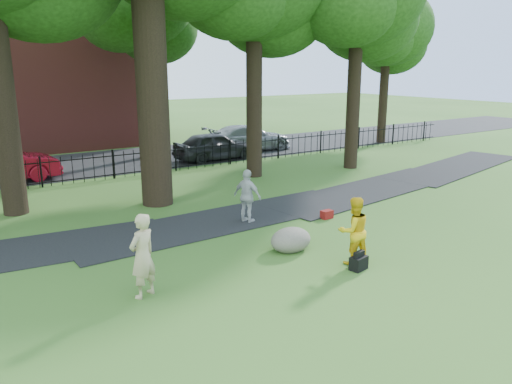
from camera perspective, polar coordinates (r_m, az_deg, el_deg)
ground at (r=12.63m, az=1.27°, el=-8.48°), size 120.00×120.00×0.00m
footpath at (r=16.24m, az=-3.66°, el=-3.26°), size 36.07×3.85×0.03m
street at (r=26.87m, az=-18.52°, el=3.05°), size 80.00×7.00×0.02m
iron_fence at (r=22.97m, az=-16.00°, el=2.96°), size 44.00×0.04×1.20m
woman at (r=11.01m, az=-12.84°, el=-7.12°), size 0.81×0.69×1.87m
man at (r=12.76m, az=11.10°, el=-4.35°), size 0.97×0.83×1.73m
pedestrian at (r=15.75m, az=-0.98°, el=-0.51°), size 0.77×1.10×1.73m
boulder at (r=13.60m, az=4.00°, el=-5.26°), size 1.44×1.29×0.69m
backpack at (r=12.63m, az=11.64°, el=-7.96°), size 0.50×0.36×0.34m
red_bag at (r=16.55m, az=8.09°, el=-2.55°), size 0.41×0.27×0.27m
grey_car at (r=26.60m, az=-4.75°, el=5.27°), size 4.40×1.77×1.50m
silver_car at (r=29.40m, az=-0.87°, el=6.20°), size 5.30×2.30×1.52m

